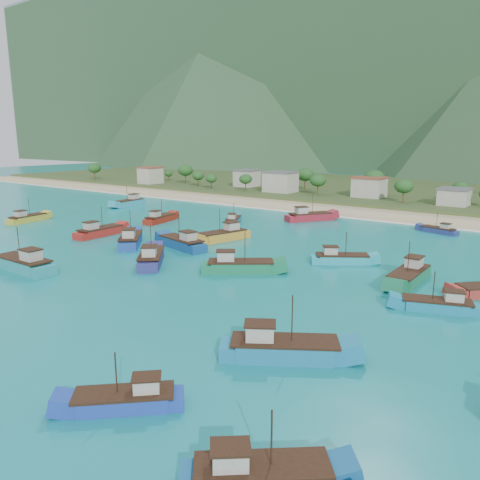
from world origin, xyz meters
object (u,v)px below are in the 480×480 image
Objects in this scene: boat_29 at (131,240)px; boat_3 at (27,219)px; boat_12 at (160,219)px; boat_4 at (127,402)px; boat_22 at (438,306)px; boat_31 at (151,259)px; boat_5 at (99,232)px; boat_30 at (182,244)px; boat_13 at (341,259)px; boat_19 at (309,217)px; boat_33 at (259,477)px; boat_26 at (223,236)px; boat_6 at (409,277)px; boat_15 at (129,203)px; boat_0 at (439,231)px; boat_18 at (24,265)px; boat_8 at (233,221)px; boat_28 at (239,267)px; boat_1 at (282,350)px.

boat_3 is at bearing 134.37° from boat_29.
boat_4 is at bearing -56.95° from boat_12.
boat_22 is 0.85× the size of boat_31.
boat_29 is 1.01× the size of boat_31.
boat_30 is (22.58, 2.32, 0.06)m from boat_5.
boat_29 is at bearing -107.25° from boat_13.
boat_19 is 1.36× the size of boat_33.
boat_3 is 0.88× the size of boat_26.
boat_15 reaches higher than boat_6.
boat_31 is (14.11, -7.57, -0.04)m from boat_29.
boat_29 is at bearing 133.61° from boat_15.
boat_3 is 72.43m from boat_19.
boat_18 reaches higher than boat_0.
boat_6 is at bearing -12.32° from boat_19.
boat_6 is 1.04× the size of boat_12.
boat_8 is 29.03m from boat_30.
boat_4 is at bearing -86.55° from boat_31.
boat_33 is at bearing -78.60° from boat_8.
boat_30 is (10.17, 4.12, -0.02)m from boat_29.
boat_19 is (14.08, 69.38, -0.04)m from boat_18.
boat_30 is 65.05m from boat_33.
boat_3 is 1.12× the size of boat_13.
boat_4 is 0.72× the size of boat_28.
boat_26 is 10.61m from boat_30.
boat_3 is at bearing 134.10° from boat_0.
boat_28 is at bearing -40.89° from boat_12.
boat_1 is at bearing -92.69° from boat_18.
boat_15 is 73.65m from boat_31.
boat_18 reaches higher than boat_4.
boat_3 is 1.15× the size of boat_22.
boat_28 is (73.54, -40.01, -0.02)m from boat_15.
boat_31 is (58.45, -44.81, 0.01)m from boat_15.
boat_15 is at bearing -155.57° from boat_28.
boat_3 is 0.97× the size of boat_29.
boat_26 is at bearing -179.31° from boat_33.
boat_18 is at bearing -91.90° from boat_28.
boat_31 reaches higher than boat_28.
boat_31 is (-15.09, -4.80, 0.02)m from boat_28.
boat_15 is (-94.75, 61.51, 0.01)m from boat_1.
boat_29 is (-39.83, -11.99, 0.25)m from boat_13.
boat_28 is 1.00× the size of boat_29.
boat_12 is 55.31m from boat_13.
boat_5 is 1.04× the size of boat_31.
boat_19 is (27.34, 44.86, 0.09)m from boat_5.
boat_3 is 1.17× the size of boat_8.
boat_6 is 41.45m from boat_31.
boat_5 is (-57.50, 40.67, 0.29)m from boat_4.
boat_0 is 90.07m from boat_33.
boat_3 is 1.35× the size of boat_4.
boat_1 is 1.00× the size of boat_5.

